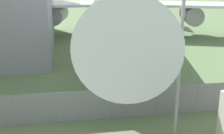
% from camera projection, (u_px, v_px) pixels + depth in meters
% --- Properties ---
extents(perimeter_fence, '(56.07, 0.07, 1.72)m').
position_uv_depth(perimeter_fence, '(154.00, 101.00, 17.11)').
color(perimeter_fence, gray).
rests_on(perimeter_fence, ground).
extents(airplane, '(37.43, 46.90, 14.09)m').
position_uv_depth(airplane, '(124.00, 0.00, 35.17)').
color(airplane, white).
rests_on(airplane, ground).
extents(light_mast, '(0.44, 0.44, 9.20)m').
position_uv_depth(light_mast, '(182.00, 24.00, 13.67)').
color(light_mast, '#99999E').
rests_on(light_mast, ground).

